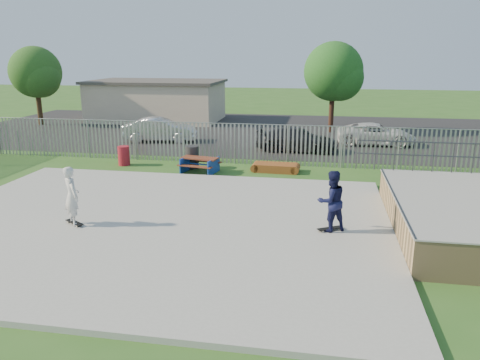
% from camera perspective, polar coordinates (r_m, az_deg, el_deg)
% --- Properties ---
extents(ground, '(120.00, 120.00, 0.00)m').
position_cam_1_polar(ground, '(15.33, -10.56, -5.50)').
color(ground, '#306021').
rests_on(ground, ground).
extents(concrete_slab, '(15.00, 12.00, 0.15)m').
position_cam_1_polar(concrete_slab, '(15.30, -10.57, -5.24)').
color(concrete_slab, '#A1A19C').
rests_on(concrete_slab, ground).
extents(quarter_pipe, '(5.50, 7.05, 2.19)m').
position_cam_1_polar(quarter_pipe, '(15.81, 25.29, -3.96)').
color(quarter_pipe, tan).
rests_on(quarter_pipe, ground).
extents(fence, '(26.04, 16.02, 2.00)m').
position_cam_1_polar(fence, '(18.96, -3.09, 1.95)').
color(fence, gray).
rests_on(fence, ground).
extents(picnic_table, '(1.89, 1.66, 0.70)m').
position_cam_1_polar(picnic_table, '(21.66, -4.92, 1.87)').
color(picnic_table, '#602D1B').
rests_on(picnic_table, ground).
extents(funbox, '(1.89, 0.99, 0.37)m').
position_cam_1_polar(funbox, '(21.83, 4.35, 1.52)').
color(funbox, brown).
rests_on(funbox, ground).
extents(trash_bin_red, '(0.57, 0.57, 0.94)m').
position_cam_1_polar(trash_bin_red, '(23.64, -13.98, 2.89)').
color(trash_bin_red, maroon).
rests_on(trash_bin_red, ground).
extents(trash_bin_grey, '(0.64, 0.64, 1.07)m').
position_cam_1_polar(trash_bin_grey, '(22.48, -5.86, 2.80)').
color(trash_bin_grey, '#242427').
rests_on(trash_bin_grey, ground).
extents(parking_lot, '(40.00, 18.00, 0.02)m').
position_cam_1_polar(parking_lot, '(33.23, 0.83, 6.03)').
color(parking_lot, black).
rests_on(parking_lot, ground).
extents(car_silver, '(4.62, 2.24, 1.46)m').
position_cam_1_polar(car_silver, '(29.40, -9.71, 6.05)').
color(car_silver, silver).
rests_on(car_silver, parking_lot).
extents(car_dark, '(4.62, 2.00, 1.32)m').
position_cam_1_polar(car_dark, '(26.34, 6.94, 4.95)').
color(car_dark, black).
rests_on(car_dark, parking_lot).
extents(car_white, '(4.59, 2.14, 1.27)m').
position_cam_1_polar(car_white, '(29.17, 16.19, 5.41)').
color(car_white, silver).
rests_on(car_white, parking_lot).
extents(building, '(10.40, 6.40, 3.20)m').
position_cam_1_polar(building, '(38.88, -10.08, 9.54)').
color(building, beige).
rests_on(building, ground).
extents(tree_left, '(3.78, 3.78, 5.84)m').
position_cam_1_polar(tree_left, '(38.79, -23.67, 11.94)').
color(tree_left, '#442F1B').
rests_on(tree_left, ground).
extents(tree_mid, '(3.95, 3.95, 6.10)m').
position_cam_1_polar(tree_mid, '(32.84, 11.32, 12.83)').
color(tree_mid, '#3C2218').
rests_on(tree_mid, ground).
extents(skateboard_a, '(0.79, 0.57, 0.08)m').
position_cam_1_polar(skateboard_a, '(14.54, 10.89, -5.89)').
color(skateboard_a, black).
rests_on(skateboard_a, concrete_slab).
extents(skateboard_b, '(0.78, 0.60, 0.08)m').
position_cam_1_polar(skateboard_b, '(15.65, -19.52, -4.97)').
color(skateboard_b, black).
rests_on(skateboard_b, concrete_slab).
extents(skater_navy, '(1.14, 1.07, 1.87)m').
position_cam_1_polar(skater_navy, '(14.24, 11.07, -2.53)').
color(skater_navy, '#14173F').
rests_on(skater_navy, concrete_slab).
extents(skater_white, '(0.80, 0.79, 1.87)m').
position_cam_1_polar(skater_white, '(15.38, -19.82, -1.84)').
color(skater_white, silver).
rests_on(skater_white, concrete_slab).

